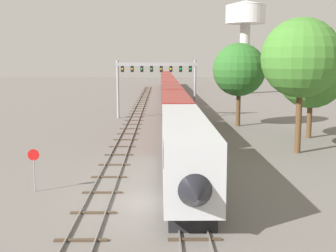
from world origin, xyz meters
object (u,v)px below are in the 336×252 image
at_px(stop_sign, 34,164).
at_px(trackside_tree_right, 301,58).
at_px(trackside_tree_mid, 311,74).
at_px(water_tower, 245,20).
at_px(trackside_tree_left, 239,70).
at_px(passenger_train, 169,90).
at_px(signal_gantry, 156,75).

bearing_deg(stop_sign, trackside_tree_right, 30.35).
height_order(trackside_tree_mid, trackside_tree_right, trackside_tree_right).
xyz_separation_m(water_tower, stop_sign, (-30.04, -89.07, -16.84)).
xyz_separation_m(stop_sign, trackside_tree_right, (21.23, 12.43, 6.96)).
bearing_deg(trackside_tree_right, trackside_tree_left, 98.47).
relative_size(trackside_tree_left, trackside_tree_mid, 1.00).
xyz_separation_m(trackside_tree_left, trackside_tree_mid, (6.38, -9.39, -0.31)).
distance_m(water_tower, trackside_tree_mid, 69.54).
relative_size(passenger_train, trackside_tree_right, 11.23).
bearing_deg(trackside_tree_mid, trackside_tree_right, -114.36).
relative_size(water_tower, trackside_tree_left, 2.17).
distance_m(passenger_train, stop_sign, 62.36).
bearing_deg(signal_gantry, trackside_tree_right, -62.74).
distance_m(passenger_train, trackside_tree_right, 50.77).
xyz_separation_m(signal_gantry, trackside_tree_right, (13.48, -26.16, 2.43)).
height_order(trackside_tree_left, trackside_tree_right, trackside_tree_right).
bearing_deg(signal_gantry, passenger_train, 84.40).
distance_m(passenger_train, trackside_tree_mid, 43.74).
bearing_deg(trackside_tree_mid, passenger_train, 110.13).
xyz_separation_m(passenger_train, trackside_tree_left, (8.60, -31.46, 4.78)).
distance_m(trackside_tree_left, trackside_tree_right, 17.91).
height_order(water_tower, stop_sign, water_tower).
relative_size(water_tower, trackside_tree_right, 1.88).
distance_m(trackside_tree_mid, trackside_tree_right, 9.25).
xyz_separation_m(stop_sign, trackside_tree_left, (18.60, 30.09, 5.52)).
distance_m(stop_sign, trackside_tree_left, 35.80).
height_order(water_tower, trackside_tree_mid, water_tower).
bearing_deg(passenger_train, trackside_tree_right, -77.13).
relative_size(signal_gantry, trackside_tree_right, 0.97).
height_order(signal_gantry, trackside_tree_left, trackside_tree_left).
xyz_separation_m(water_tower, trackside_tree_right, (-8.81, -76.64, -9.89)).
distance_m(signal_gantry, trackside_tree_mid, 24.84).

